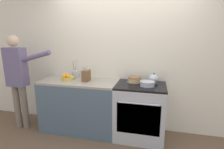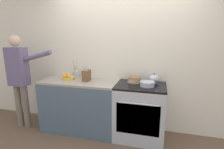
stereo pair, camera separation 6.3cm
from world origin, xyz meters
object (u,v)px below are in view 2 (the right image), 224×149
(layer_cake, at_px, (134,80))
(knife_block, at_px, (86,75))
(tea_kettle, at_px, (154,79))
(mixing_bowl, at_px, (147,84))
(utensil_crock, at_px, (76,73))
(fruit_bowl, at_px, (68,77))
(stove_range, at_px, (140,112))
(person_baker, at_px, (19,74))

(layer_cake, xyz_separation_m, knife_block, (-0.82, -0.10, 0.05))
(tea_kettle, distance_m, mixing_bowl, 0.24)
(tea_kettle, bearing_deg, utensil_crock, 178.31)
(tea_kettle, bearing_deg, fruit_bowl, -173.52)
(layer_cake, distance_m, mixing_bowl, 0.27)
(layer_cake, bearing_deg, utensil_crock, 174.87)
(stove_range, xyz_separation_m, person_baker, (-2.15, -0.20, 0.56))
(stove_range, height_order, person_baker, person_baker)
(knife_block, height_order, person_baker, person_baker)
(utensil_crock, bearing_deg, person_baker, -155.65)
(mixing_bowl, relative_size, fruit_bowl, 1.05)
(knife_block, distance_m, utensil_crock, 0.36)
(stove_range, xyz_separation_m, fruit_bowl, (-1.29, 0.00, 0.51))
(knife_block, xyz_separation_m, person_baker, (-1.21, -0.21, 0.00))
(stove_range, relative_size, utensil_crock, 2.72)
(utensil_crock, relative_size, person_baker, 0.20)
(utensil_crock, bearing_deg, stove_range, -9.87)
(utensil_crock, bearing_deg, fruit_bowl, -104.37)
(stove_range, distance_m, utensil_crock, 1.36)
(layer_cake, height_order, knife_block, knife_block)
(stove_range, xyz_separation_m, knife_block, (-0.94, 0.01, 0.56))
(mixing_bowl, bearing_deg, person_baker, -176.17)
(tea_kettle, bearing_deg, layer_cake, -169.65)
(mixing_bowl, distance_m, fruit_bowl, 1.40)
(knife_block, bearing_deg, mixing_bowl, -3.26)
(layer_cake, relative_size, utensil_crock, 0.75)
(knife_block, xyz_separation_m, utensil_crock, (-0.30, 0.20, -0.03))
(mixing_bowl, height_order, knife_block, knife_block)
(layer_cake, bearing_deg, mixing_bowl, -35.94)
(knife_block, bearing_deg, utensil_crock, 146.13)
(stove_range, height_order, tea_kettle, tea_kettle)
(layer_cake, bearing_deg, tea_kettle, 10.35)
(knife_block, distance_m, fruit_bowl, 0.36)
(mixing_bowl, bearing_deg, fruit_bowl, 177.95)
(utensil_crock, distance_m, fruit_bowl, 0.22)
(knife_block, distance_m, person_baker, 1.23)
(tea_kettle, height_order, mixing_bowl, tea_kettle)
(stove_range, xyz_separation_m, layer_cake, (-0.12, 0.11, 0.51))
(stove_range, relative_size, mixing_bowl, 3.97)
(mixing_bowl, distance_m, utensil_crock, 1.37)
(tea_kettle, distance_m, fruit_bowl, 1.50)
(layer_cake, bearing_deg, knife_block, -172.89)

